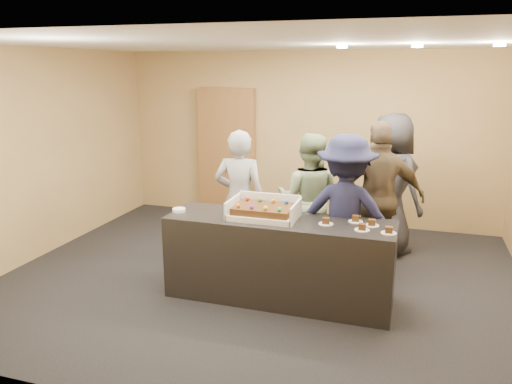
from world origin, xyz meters
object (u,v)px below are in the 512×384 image
(person_server_grey, at_px, (240,199))
(person_dark_suit, at_px, (391,184))
(cake_box, at_px, (264,213))
(serving_counter, at_px, (279,259))
(sheet_cake, at_px, (264,209))
(plate_stack, at_px, (179,210))
(person_sage_man, at_px, (309,200))
(person_navy_man, at_px, (345,214))
(person_brown_extra, at_px, (379,199))
(storage_cabinet, at_px, (227,153))

(person_server_grey, bearing_deg, person_dark_suit, -153.95)
(cake_box, bearing_deg, person_server_grey, 126.20)
(person_dark_suit, bearing_deg, serving_counter, 101.95)
(sheet_cake, height_order, plate_stack, sheet_cake)
(serving_counter, xyz_separation_m, plate_stack, (-1.13, -0.06, 0.47))
(plate_stack, xyz_separation_m, person_dark_suit, (2.17, 1.88, 0.02))
(person_sage_man, bearing_deg, person_navy_man, 128.74)
(person_dark_suit, bearing_deg, person_sage_man, 78.82)
(cake_box, bearing_deg, plate_stack, -175.11)
(serving_counter, relative_size, person_brown_extra, 1.30)
(person_navy_man, bearing_deg, person_dark_suit, -107.76)
(sheet_cake, height_order, person_sage_man, person_sage_man)
(storage_cabinet, bearing_deg, person_server_grey, -65.30)
(serving_counter, relative_size, sheet_cake, 3.93)
(serving_counter, xyz_separation_m, person_server_grey, (-0.71, 0.76, 0.41))
(person_sage_man, relative_size, person_dark_suit, 0.89)
(person_sage_man, distance_m, person_brown_extra, 0.86)
(person_dark_suit, bearing_deg, person_server_grey, 72.96)
(storage_cabinet, distance_m, person_dark_suit, 2.90)
(sheet_cake, height_order, person_brown_extra, person_brown_extra)
(serving_counter, bearing_deg, storage_cabinet, 120.79)
(person_server_grey, bearing_deg, sheet_cake, 119.94)
(storage_cabinet, relative_size, person_server_grey, 1.23)
(storage_cabinet, bearing_deg, cake_box, -62.06)
(serving_counter, height_order, person_sage_man, person_sage_man)
(serving_counter, distance_m, person_brown_extra, 1.51)
(person_sage_man, relative_size, person_brown_extra, 0.91)
(serving_counter, relative_size, person_server_grey, 1.39)
(storage_cabinet, height_order, cake_box, storage_cabinet)
(cake_box, bearing_deg, person_brown_extra, 43.51)
(cake_box, relative_size, sheet_cake, 1.17)
(cake_box, bearing_deg, person_sage_man, 76.43)
(sheet_cake, bearing_deg, cake_box, 89.04)
(sheet_cake, distance_m, person_dark_suit, 2.19)
(person_brown_extra, bearing_deg, serving_counter, 32.38)
(person_server_grey, relative_size, person_brown_extra, 0.93)
(person_server_grey, height_order, person_sage_man, person_server_grey)
(person_brown_extra, bearing_deg, person_server_grey, -5.54)
(storage_cabinet, relative_size, person_brown_extra, 1.15)
(sheet_cake, bearing_deg, person_sage_man, 76.73)
(person_navy_man, bearing_deg, serving_counter, 34.49)
(cake_box, bearing_deg, storage_cabinet, 117.94)
(person_navy_man, distance_m, person_dark_suit, 1.43)
(person_sage_man, distance_m, person_dark_suit, 1.20)
(person_navy_man, height_order, person_dark_suit, person_dark_suit)
(person_sage_man, xyz_separation_m, person_navy_man, (0.54, -0.65, 0.04))
(serving_counter, xyz_separation_m, cake_box, (-0.17, 0.03, 0.50))
(cake_box, height_order, person_server_grey, person_server_grey)
(person_dark_suit, bearing_deg, cake_box, 97.64)
(person_server_grey, bearing_deg, cake_box, 120.93)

